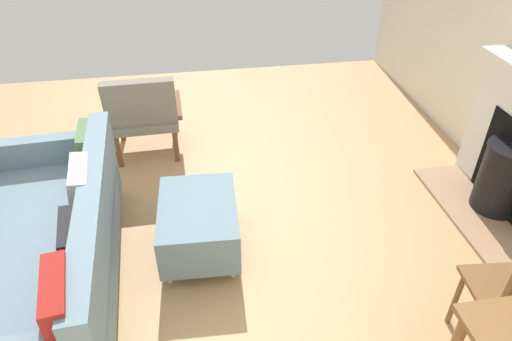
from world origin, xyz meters
name	(u,v)px	position (x,y,z in m)	size (l,w,h in m)	color
ground_plane	(167,226)	(0.00, 0.00, 0.00)	(5.74, 5.87, 0.01)	tan
sofa	(48,250)	(0.69, 0.49, 0.34)	(1.03, 1.95, 0.79)	#B2B2B7
ottoman	(199,223)	(-0.24, 0.29, 0.25)	(0.56, 0.74, 0.41)	#B2B2B7
armchair_accent	(143,112)	(0.16, -1.02, 0.46)	(0.69, 0.62, 0.84)	brown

